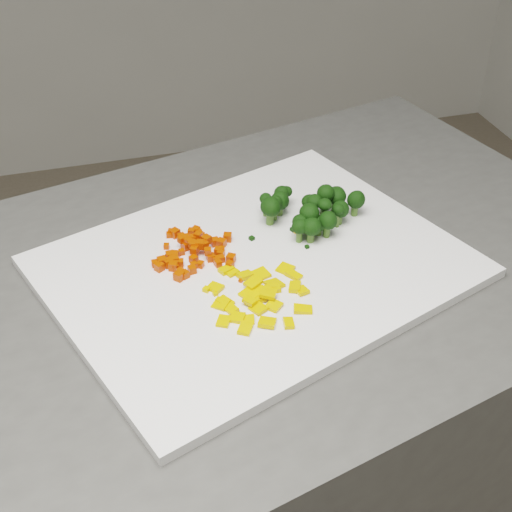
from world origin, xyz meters
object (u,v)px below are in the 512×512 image
object	(u,v)px
cutting_board	(256,267)
carrot_pile	(193,245)
broccoli_pile	(309,200)
counter_block	(274,474)
pepper_pile	(257,291)

from	to	relation	value
cutting_board	carrot_pile	bearing A→B (deg)	151.97
broccoli_pile	cutting_board	bearing A→B (deg)	-141.87
cutting_board	carrot_pile	world-z (taller)	carrot_pile
broccoli_pile	carrot_pile	bearing A→B (deg)	-167.65
counter_block	cutting_board	world-z (taller)	cutting_board
cutting_board	pepper_pile	distance (m)	0.07
counter_block	broccoli_pile	xyz separation A→B (m)	(0.06, 0.05, 0.49)
pepper_pile	broccoli_pile	bearing A→B (deg)	50.96
counter_block	broccoli_pile	distance (m)	0.50
carrot_pile	broccoli_pile	size ratio (longest dim) A/B	0.83
carrot_pile	pepper_pile	bearing A→B (deg)	-62.17
cutting_board	carrot_pile	xyz separation A→B (m)	(-0.07, 0.04, 0.02)
pepper_pile	broccoli_pile	distance (m)	0.18
counter_block	pepper_pile	distance (m)	0.48
carrot_pile	broccoli_pile	bearing A→B (deg)	12.35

